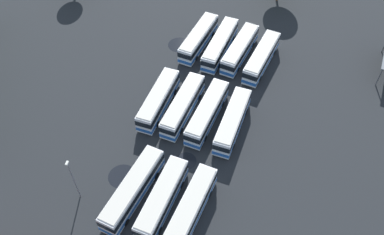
% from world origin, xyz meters
% --- Properties ---
extents(ground_plane, '(111.07, 111.07, 0.00)m').
position_xyz_m(ground_plane, '(0.00, 0.00, 0.00)').
color(ground_plane, black).
extents(bus_row0_slot0, '(12.52, 5.17, 3.40)m').
position_xyz_m(bus_row0_slot0, '(-16.36, -2.53, 1.80)').
color(bus_row0_slot0, silver).
rests_on(bus_row0_slot0, ground_plane).
extents(bus_row0_slot1, '(11.68, 4.67, 3.40)m').
position_xyz_m(bus_row0_slot1, '(-15.43, 1.24, 1.80)').
color(bus_row0_slot1, silver).
rests_on(bus_row0_slot1, ground_plane).
extents(bus_row0_slot2, '(12.63, 5.63, 3.40)m').
position_xyz_m(bus_row0_slot2, '(-14.84, 5.26, 1.80)').
color(bus_row0_slot2, silver).
rests_on(bus_row0_slot2, ground_plane).
extents(bus_row1_slot0, '(11.75, 4.31, 3.40)m').
position_xyz_m(bus_row1_slot0, '(-1.02, -5.89, 1.80)').
color(bus_row1_slot0, silver).
rests_on(bus_row1_slot0, ground_plane).
extents(bus_row1_slot1, '(12.17, 4.96, 3.40)m').
position_xyz_m(bus_row1_slot1, '(-0.07, -1.94, 1.80)').
color(bus_row1_slot1, silver).
rests_on(bus_row1_slot1, ground_plane).
extents(bus_row1_slot2, '(12.10, 4.77, 3.40)m').
position_xyz_m(bus_row1_slot2, '(0.62, 1.90, 1.80)').
color(bus_row1_slot2, silver).
rests_on(bus_row1_slot2, ground_plane).
extents(bus_row1_slot3, '(11.76, 4.26, 3.40)m').
position_xyz_m(bus_row1_slot3, '(1.08, 5.82, 1.80)').
color(bus_row1_slot3, silver).
rests_on(bus_row1_slot3, ground_plane).
extents(bus_row2_slot0, '(11.98, 5.49, 3.40)m').
position_xyz_m(bus_row2_slot0, '(13.88, -8.90, 1.80)').
color(bus_row2_slot0, silver).
rests_on(bus_row2_slot0, ground_plane).
extents(bus_row2_slot1, '(11.87, 5.44, 3.40)m').
position_xyz_m(bus_row2_slot1, '(15.31, -5.04, 1.80)').
color(bus_row2_slot1, silver).
rests_on(bus_row2_slot1, ground_plane).
extents(bus_row2_slot2, '(12.61, 4.87, 3.40)m').
position_xyz_m(bus_row2_slot2, '(15.92, -1.52, 1.80)').
color(bus_row2_slot2, silver).
rests_on(bus_row2_slot2, ground_plane).
extents(bus_row2_slot3, '(12.08, 5.27, 3.40)m').
position_xyz_m(bus_row2_slot3, '(16.84, 2.46, 1.80)').
color(bus_row2_slot3, silver).
rests_on(bus_row2_slot3, ground_plane).
extents(lamp_post_near_entrance, '(0.56, 0.28, 7.87)m').
position_xyz_m(lamp_post_near_entrance, '(-16.18, 12.28, 4.35)').
color(lamp_post_near_entrance, slate).
rests_on(lamp_post_near_entrance, ground_plane).
extents(puddle_back_corner, '(3.02, 3.02, 0.01)m').
position_xyz_m(puddle_back_corner, '(-8.00, -0.29, 0.00)').
color(puddle_back_corner, black).
rests_on(puddle_back_corner, ground_plane).
extents(puddle_centre_drain, '(4.21, 4.21, 0.01)m').
position_xyz_m(puddle_centre_drain, '(16.59, 5.88, 0.00)').
color(puddle_centre_drain, black).
rests_on(puddle_centre_drain, ground_plane).
extents(puddle_front_lane, '(3.90, 3.90, 0.01)m').
position_xyz_m(puddle_front_lane, '(-12.16, 7.76, 0.00)').
color(puddle_front_lane, black).
rests_on(puddle_front_lane, ground_plane).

